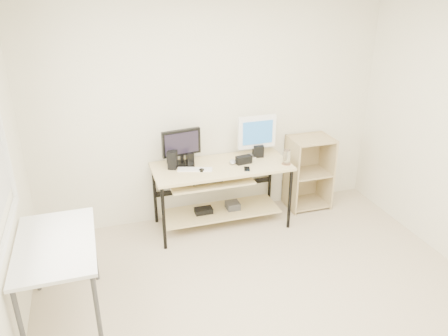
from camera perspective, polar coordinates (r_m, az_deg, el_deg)
The scene contains 16 objects.
room at distance 3.11m, azimuth 5.99°, elevation -1.63°, with size 4.01×4.01×2.62m.
desk at distance 4.85m, azimuth -0.64°, elevation -1.95°, with size 1.50×0.65×0.75m.
side_table at distance 3.72m, azimuth -21.05°, elevation -10.09°, with size 0.60×1.00×0.75m.
shelf_unit at distance 5.44m, azimuth 10.81°, elevation -0.42°, with size 0.50×0.40×0.90m.
black_monitor at distance 4.73m, azimuth -5.58°, elevation 3.04°, with size 0.43×0.18×0.40m.
white_imac at distance 4.94m, azimuth 4.32°, elevation 4.57°, with size 0.44×0.14×0.47m.
keyboard at distance 4.66m, azimuth -3.81°, elevation -0.19°, with size 0.37×0.10×0.01m, color white.
mouse at distance 4.80m, azimuth 1.14°, elevation 0.80°, with size 0.07×0.12×0.04m, color #B6B6BB.
center_speaker at distance 4.80m, azimuth 2.60°, elevation 1.08°, with size 0.17×0.08×0.09m, color black.
speaker_left at distance 4.67m, azimuth -6.77°, elevation 1.10°, with size 0.13×0.13×0.20m.
speaker_right at distance 5.00m, azimuth 4.47°, elevation 2.28°, with size 0.11×0.11×0.13m, color black.
audio_controller at distance 4.71m, azimuth -4.44°, elevation 1.05°, with size 0.08×0.05×0.16m, color black.
volume_puck at distance 4.62m, azimuth -2.94°, elevation -0.29°, with size 0.05×0.05×0.02m, color black.
smartphone at distance 4.67m, azimuth 3.01°, elevation -0.11°, with size 0.06×0.11×0.01m, color black.
coaster at distance 4.84m, azimuth 8.13°, elevation 0.55°, with size 0.10×0.10×0.01m, color #A16F49.
drinking_glass at distance 4.81m, azimuth 8.19°, elevation 1.44°, with size 0.08×0.08×0.16m, color white.
Camera 1 is at (-1.28, -2.53, 2.65)m, focal length 35.00 mm.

